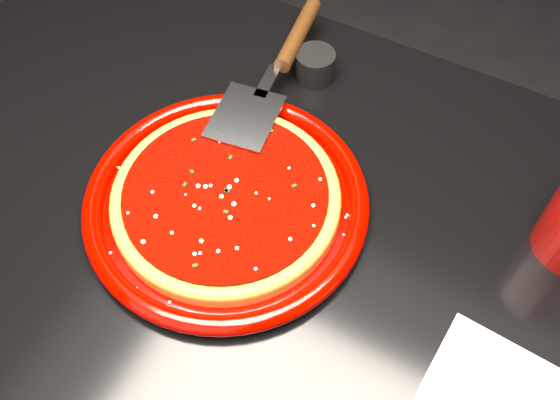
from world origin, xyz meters
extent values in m
cube|color=black|center=(0.00, 0.00, 0.38)|extent=(1.20, 0.80, 0.75)
cylinder|color=#740200|center=(-0.07, 0.01, 0.76)|extent=(0.46, 0.46, 0.03)
cylinder|color=brown|center=(-0.07, 0.01, 0.77)|extent=(0.37, 0.37, 0.01)
torus|color=brown|center=(-0.07, 0.01, 0.77)|extent=(0.37, 0.37, 0.02)
cylinder|color=#620500|center=(-0.07, 0.01, 0.78)|extent=(0.33, 0.33, 0.01)
cylinder|color=black|center=(-0.08, 0.27, 0.77)|extent=(0.08, 0.08, 0.04)
camera|label=1|loc=(0.20, -0.34, 1.41)|focal=40.00mm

